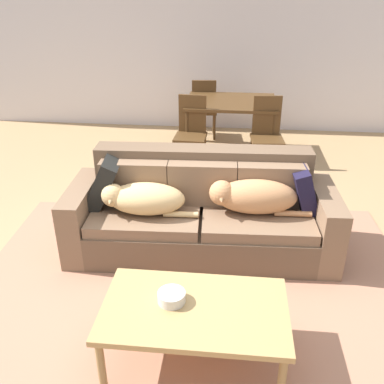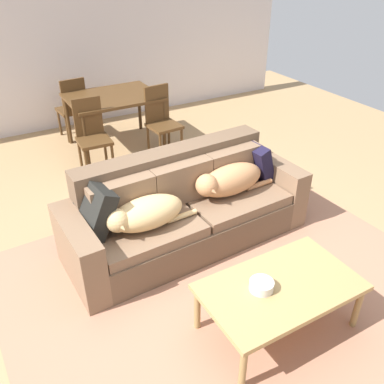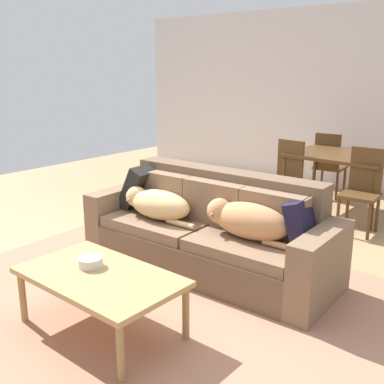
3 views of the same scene
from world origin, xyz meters
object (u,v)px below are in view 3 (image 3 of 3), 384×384
Objects in this scene: dining_table at (342,159)px; dog_on_left_cushion at (157,204)px; throw_pillow_by_left_arm at (142,187)px; coffee_table at (100,280)px; dining_chair_far_left at (329,163)px; dog_on_right_cushion at (246,220)px; dining_chair_near_left at (285,175)px; throw_pillow_by_right_arm at (304,223)px; dining_chair_near_right at (362,187)px; couch at (210,233)px; bowl_on_coffee_table at (90,262)px.

dog_on_left_cushion is at bearing -104.96° from dining_table.
throw_pillow_by_left_arm is at bearing 151.42° from dog_on_left_cushion.
dining_chair_far_left is at bearing 93.71° from coffee_table.
dog_on_right_cushion is 1.96× the size of throw_pillow_by_left_arm.
dining_chair_near_left is (0.59, 1.91, -0.13)m from throw_pillow_by_left_arm.
coffee_table is at bearing -119.99° from throw_pillow_by_right_arm.
dining_chair_near_right reaches higher than dog_on_right_cushion.
throw_pillow_by_right_arm is at bearing -74.00° from dining_table.
throw_pillow_by_right_arm reaches higher than dog_on_right_cushion.
couch is at bearing 89.09° from dining_chair_far_left.
dining_chair_near_left is at bearing 122.72° from throw_pillow_by_right_arm.
throw_pillow_by_right_arm is 1.69m from bowl_on_coffee_table.
coffee_table is 6.58× the size of bowl_on_coffee_table.
dog_on_right_cushion is at bearing -67.04° from dining_chair_near_left.
dog_on_left_cushion is 0.88× the size of dining_chair_near_right.
dining_chair_near_left reaches higher than throw_pillow_by_left_arm.
bowl_on_coffee_table is at bearing -115.70° from dog_on_right_cushion.
coffee_table is (0.06, -1.34, 0.05)m from couch.
dog_on_left_cushion is at bearing -124.01° from dining_chair_near_right.
couch reaches higher than throw_pillow_by_right_arm.
dining_chair_near_left is at bearing 82.03° from dog_on_left_cushion.
dining_chair_near_right is at bearing 67.97° from couch.
coffee_table is at bearing -89.65° from couch.
throw_pillow_by_left_arm reaches higher than bowl_on_coffee_table.
bowl_on_coffee_table is (-0.97, -1.38, -0.14)m from throw_pillow_by_right_arm.
dog_on_right_cushion is at bearing 73.49° from coffee_table.
throw_pillow_by_left_arm is 0.48× the size of dining_chair_near_left.
dog_on_right_cushion is 1.33m from throw_pillow_by_left_arm.
dining_chair_near_right is (-0.21, 1.83, -0.10)m from throw_pillow_by_right_arm.
bowl_on_coffee_table reaches higher than coffee_table.
dining_chair_near_right is 1.03× the size of dining_chair_far_left.
throw_pillow_by_right_arm is at bearing 8.45° from dog_on_left_cushion.
dining_chair_near_right reaches higher than throw_pillow_by_left_arm.
dining_table is 0.75m from dining_chair_far_left.
dining_chair_near_right reaches higher than bowl_on_coffee_table.
bowl_on_coffee_table is at bearing -125.13° from throw_pillow_by_right_arm.
dining_table is at bearing 72.62° from dog_on_left_cushion.
dining_chair_near_right is at bearing 79.28° from coffee_table.
throw_pillow_by_right_arm is 2.19m from dining_chair_near_left.
throw_pillow_by_right_arm reaches higher than coffee_table.
dining_chair_far_left reaches higher than throw_pillow_by_left_arm.
dining_chair_far_left is (0.67, 3.03, -0.14)m from throw_pillow_by_left_arm.
dog_on_left_cushion is 1.30m from coffee_table.
dining_table is at bearing 85.57° from bowl_on_coffee_table.
dining_chair_near_left is 0.98× the size of dining_chair_near_right.
dog_on_left_cushion is 4.74× the size of bowl_on_coffee_table.
throw_pillow_by_left_arm reaches higher than dog_on_right_cushion.
coffee_table is 1.22× the size of dining_chair_near_right.
couch reaches higher than coffee_table.
dog_on_left_cushion is at bearing 116.05° from coffee_table.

